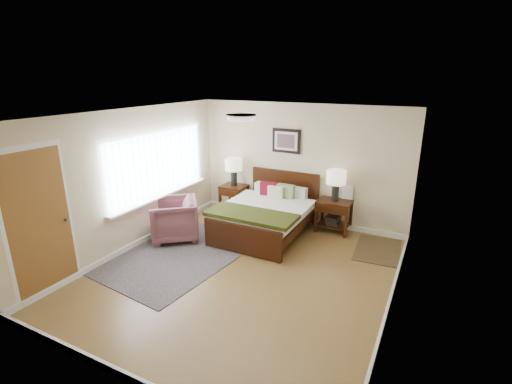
% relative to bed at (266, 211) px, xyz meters
% --- Properties ---
extents(floor, '(5.00, 5.00, 0.00)m').
position_rel_bed_xyz_m(floor, '(0.32, -1.53, -0.49)').
color(floor, olive).
rests_on(floor, ground).
extents(back_wall, '(4.50, 0.04, 2.50)m').
position_rel_bed_xyz_m(back_wall, '(0.32, 0.97, 0.76)').
color(back_wall, beige).
rests_on(back_wall, ground).
extents(front_wall, '(4.50, 0.04, 2.50)m').
position_rel_bed_xyz_m(front_wall, '(0.32, -4.03, 0.76)').
color(front_wall, beige).
rests_on(front_wall, ground).
extents(left_wall, '(0.04, 5.00, 2.50)m').
position_rel_bed_xyz_m(left_wall, '(-1.93, -1.53, 0.76)').
color(left_wall, beige).
rests_on(left_wall, ground).
extents(right_wall, '(0.04, 5.00, 2.50)m').
position_rel_bed_xyz_m(right_wall, '(2.57, -1.53, 0.76)').
color(right_wall, beige).
rests_on(right_wall, ground).
extents(ceiling, '(4.50, 5.00, 0.02)m').
position_rel_bed_xyz_m(ceiling, '(0.32, -1.53, 2.01)').
color(ceiling, white).
rests_on(ceiling, back_wall).
extents(window, '(0.11, 2.72, 1.32)m').
position_rel_bed_xyz_m(window, '(-1.88, -0.83, 0.88)').
color(window, silver).
rests_on(window, left_wall).
extents(door, '(0.06, 1.00, 2.18)m').
position_rel_bed_xyz_m(door, '(-1.91, -3.27, 0.58)').
color(door, silver).
rests_on(door, ground).
extents(ceil_fixture, '(0.44, 0.44, 0.08)m').
position_rel_bed_xyz_m(ceil_fixture, '(0.32, -1.53, 1.97)').
color(ceil_fixture, white).
rests_on(ceil_fixture, ceiling).
extents(bed, '(1.64, 1.98, 1.07)m').
position_rel_bed_xyz_m(bed, '(0.00, 0.00, 0.00)').
color(bed, black).
rests_on(bed, ground).
extents(wall_art, '(0.62, 0.05, 0.50)m').
position_rel_bed_xyz_m(wall_art, '(0.00, 0.94, 1.23)').
color(wall_art, black).
rests_on(wall_art, back_wall).
extents(nightstand_left, '(0.55, 0.50, 0.66)m').
position_rel_bed_xyz_m(nightstand_left, '(-1.15, 0.72, 0.04)').
color(nightstand_left, black).
rests_on(nightstand_left, ground).
extents(nightstand_right, '(0.66, 0.49, 0.65)m').
position_rel_bed_xyz_m(nightstand_right, '(1.15, 0.73, -0.10)').
color(nightstand_right, black).
rests_on(nightstand_right, ground).
extents(lamp_left, '(0.38, 0.38, 0.61)m').
position_rel_bed_xyz_m(lamp_left, '(-1.15, 0.74, 0.60)').
color(lamp_left, black).
rests_on(lamp_left, nightstand_left).
extents(lamp_right, '(0.38, 0.38, 0.61)m').
position_rel_bed_xyz_m(lamp_right, '(1.15, 0.74, 0.60)').
color(lamp_right, black).
rests_on(lamp_right, nightstand_right).
extents(armchair, '(1.21, 1.20, 0.79)m').
position_rel_bed_xyz_m(armchair, '(-1.48, -0.98, -0.10)').
color(armchair, brown).
rests_on(armchair, ground).
extents(rug_persian, '(2.14, 2.82, 0.01)m').
position_rel_bed_xyz_m(rug_persian, '(-0.97, -1.54, -0.49)').
color(rug_persian, '#0D2041').
rests_on(rug_persian, ground).
extents(rug_navy, '(0.85, 1.20, 0.01)m').
position_rel_bed_xyz_m(rug_navy, '(2.12, 0.27, -0.49)').
color(rug_navy, black).
rests_on(rug_navy, ground).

